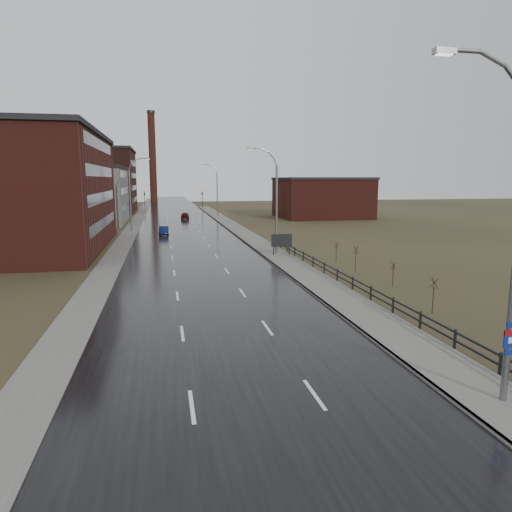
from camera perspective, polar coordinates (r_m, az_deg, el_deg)
name	(u,v)px	position (r m, az deg, el deg)	size (l,w,h in m)	color
ground	(282,468)	(14.28, 3.33, -24.96)	(320.00, 320.00, 0.00)	#2D2819
road	(184,232)	(71.88, -9.00, 3.01)	(14.00, 300.00, 0.06)	black
sidewalk_right	(277,256)	(48.47, 2.59, 0.05)	(3.20, 180.00, 0.18)	#595651
curb_right	(263,256)	(48.13, 0.84, -0.01)	(0.16, 180.00, 0.18)	slate
sidewalk_left	(129,233)	(71.99, -15.54, 2.81)	(2.40, 260.00, 0.12)	#595651
warehouse_near	(0,191)	(59.15, -29.38, 7.06)	(22.44, 28.56, 13.50)	#471914
warehouse_mid	(80,195)	(90.64, -21.15, 7.14)	(16.32, 20.40, 10.50)	slate
warehouse_far	(79,181)	(121.01, -21.24, 8.77)	(26.52, 24.48, 15.50)	#331611
building_right	(322,197)	(99.22, 8.22, 7.25)	(18.36, 16.32, 8.50)	#471914
smokestack	(152,157)	(161.55, -12.82, 11.96)	(2.70, 2.70, 30.70)	#331611
streetlight_main	(510,240)	(17.77, 29.16, 1.79)	(3.91, 0.29, 12.11)	slate
streetlight_right_mid	(274,201)	(48.80, 2.24, 6.91)	(3.36, 0.28, 11.35)	slate
streetlight_left	(132,194)	(73.54, -15.24, 7.48)	(3.36, 0.28, 11.35)	slate
streetlight_right_far	(216,190)	(102.04, -5.05, 8.26)	(3.36, 0.28, 11.35)	slate
guardrail	(357,284)	(33.37, 12.47, -3.44)	(0.10, 53.05, 1.10)	black
shrub_c	(433,295)	(29.70, 21.30, -4.51)	(0.54, 0.57, 2.27)	#382D23
shrub_d	(393,274)	(36.31, 16.77, -2.11)	(0.45, 0.48, 1.89)	#382D23
shrub_e	(356,258)	(40.82, 12.36, -0.27)	(0.57, 0.60, 2.40)	#382D23
shrub_f	(336,252)	(45.62, 10.01, 0.56)	(0.48, 0.50, 2.01)	#382D23
billboard	(282,241)	(48.24, 3.22, 1.87)	(2.23, 0.17, 2.40)	black
traffic_light_left	(144,192)	(131.49, -13.78, 7.77)	(0.58, 2.73, 5.30)	black
traffic_light_right	(202,192)	(131.87, -6.75, 7.98)	(0.58, 2.73, 5.30)	black
car_near	(164,231)	(67.92, -11.43, 3.07)	(1.35, 3.86, 1.27)	#0D1644
car_far	(185,216)	(95.00, -8.87, 4.99)	(1.68, 4.18, 1.42)	#480C0C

